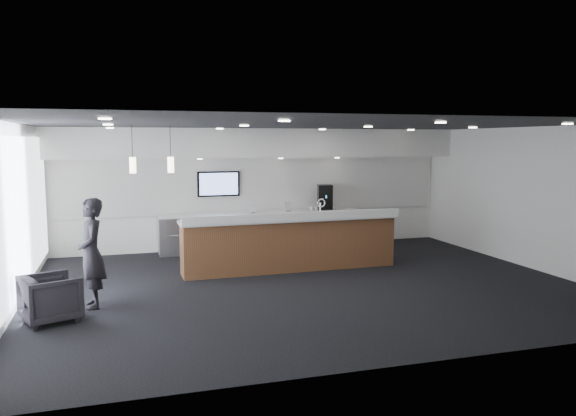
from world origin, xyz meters
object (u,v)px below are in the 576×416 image
object	(u,v)px
service_counter	(290,243)
lounge_guest	(91,253)
armchair	(51,298)
coffee_machine	(325,197)

from	to	relation	value
service_counter	lounge_guest	bearing A→B (deg)	-158.25
armchair	coffee_machine	bearing A→B (deg)	-74.71
service_counter	coffee_machine	size ratio (longest dim) A/B	7.23
coffee_machine	lounge_guest	bearing A→B (deg)	-129.97
armchair	lounge_guest	world-z (taller)	lounge_guest
service_counter	lounge_guest	size ratio (longest dim) A/B	2.59
coffee_machine	armchair	bearing A→B (deg)	-128.74
armchair	lounge_guest	xyz separation A→B (m)	(0.57, 0.61, 0.54)
armchair	lounge_guest	size ratio (longest dim) A/B	0.44
coffee_machine	armchair	xyz separation A→B (m)	(-6.10, -4.58, -0.91)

